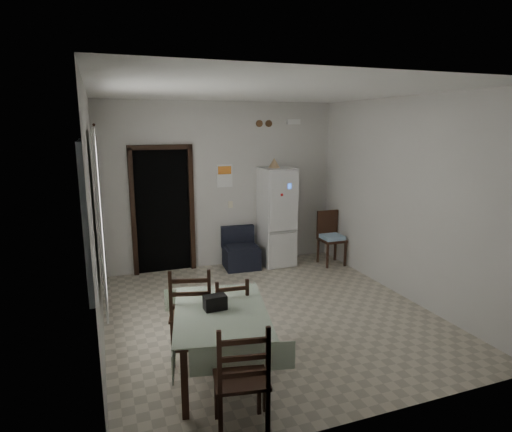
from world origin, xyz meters
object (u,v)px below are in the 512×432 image
at_px(corner_chair, 332,239).
at_px(dining_chair_near_head, 241,376).
at_px(fridge, 277,217).
at_px(dining_chair_far_left, 192,312).
at_px(navy_seat, 241,248).
at_px(dining_table, 221,344).
at_px(dining_chair_far_right, 230,313).

distance_m(corner_chair, dining_chair_near_head, 4.61).
height_order(fridge, dining_chair_far_left, fridge).
bearing_deg(navy_seat, corner_chair, -9.05).
relative_size(corner_chair, dining_chair_near_head, 0.95).
relative_size(fridge, dining_table, 1.29).
height_order(navy_seat, dining_chair_far_left, dining_chair_far_left).
xyz_separation_m(fridge, dining_chair_far_left, (-2.12, -2.66, -0.35)).
relative_size(dining_table, dining_chair_near_head, 1.35).
relative_size(fridge, corner_chair, 1.82).
bearing_deg(dining_chair_far_right, navy_seat, -105.46).
bearing_deg(dining_chair_near_head, dining_table, -84.48).
xyz_separation_m(dining_table, dining_chair_near_head, (-0.07, -0.82, 0.15)).
relative_size(navy_seat, dining_chair_near_head, 0.71).
bearing_deg(dining_table, fridge, 70.26).
bearing_deg(dining_chair_near_head, navy_seat, -98.25).
bearing_deg(navy_seat, fridge, 4.13).
height_order(corner_chair, dining_chair_near_head, dining_chair_near_head).
bearing_deg(navy_seat, dining_chair_near_head, -104.18).
bearing_deg(navy_seat, dining_table, -107.52).
bearing_deg(fridge, dining_chair_near_head, -117.68).
bearing_deg(dining_chair_near_head, dining_chair_far_right, -92.72).
bearing_deg(dining_table, navy_seat, 80.14).
xyz_separation_m(dining_table, dining_chair_far_right, (0.23, 0.46, 0.09)).
bearing_deg(dining_chair_far_left, dining_table, 126.95).
xyz_separation_m(corner_chair, dining_chair_far_right, (-2.62, -2.29, -0.04)).
height_order(navy_seat, dining_chair_far_right, dining_chair_far_right).
bearing_deg(dining_table, dining_chair_far_right, 75.79).
distance_m(navy_seat, dining_table, 3.36).
bearing_deg(navy_seat, dining_chair_far_left, -114.29).
bearing_deg(corner_chair, dining_chair_far_right, -138.12).
distance_m(navy_seat, dining_chair_far_left, 3.02).
relative_size(dining_table, dining_chair_far_left, 1.29).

